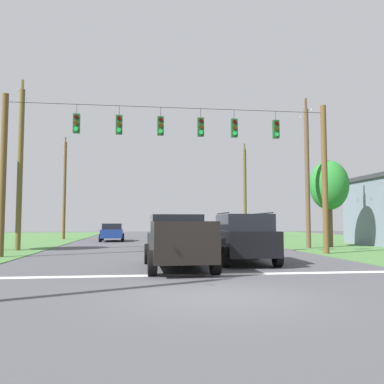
{
  "coord_description": "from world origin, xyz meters",
  "views": [
    {
      "loc": [
        -1.7,
        -9.18,
        1.69
      ],
      "look_at": [
        0.93,
        11.99,
        3.26
      ],
      "focal_mm": 37.75,
      "sensor_mm": 36.0,
      "label": 1
    }
  ],
  "objects": [
    {
      "name": "stop_bar_stripe",
      "position": [
        0.0,
        3.66,
        0.0
      ],
      "size": [
        13.81,
        0.45,
        0.01
      ],
      "primitive_type": "cube",
      "color": "white",
      "rests_on": "ground"
    },
    {
      "name": "lane_dash_3",
      "position": [
        0.0,
        30.12,
        0.0
      ],
      "size": [
        2.5,
        0.15,
        0.01
      ],
      "primitive_type": "cube",
      "rotation": [
        0.0,
        0.0,
        1.57
      ],
      "color": "white",
      "rests_on": "ground"
    },
    {
      "name": "distant_car_oncoming",
      "position": [
        0.02,
        16.26,
        0.79
      ],
      "size": [
        2.24,
        4.41,
        1.52
      ],
      "color": "black",
      "rests_on": "ground"
    },
    {
      "name": "tree_roadside_far_right",
      "position": [
        10.59,
        16.05,
        4.05
      ],
      "size": [
        2.53,
        2.53,
        5.73
      ],
      "color": "brown",
      "rests_on": "ground"
    },
    {
      "name": "utility_pole_far_left",
      "position": [
        -9.04,
        30.32,
        4.91
      ],
      "size": [
        0.29,
        1.76,
        9.8
      ],
      "color": "brown",
      "rests_on": "ground"
    },
    {
      "name": "utility_pole_mid_right",
      "position": [
        8.66,
        15.03,
        4.61
      ],
      "size": [
        0.29,
        1.82,
        9.57
      ],
      "color": "brown",
      "rests_on": "ground"
    },
    {
      "name": "distant_car_far_parked",
      "position": [
        -4.23,
        26.34,
        0.79
      ],
      "size": [
        2.12,
        4.35,
        1.52
      ],
      "color": "navy",
      "rests_on": "ground"
    },
    {
      "name": "lane_dash_2",
      "position": [
        0.0,
        24.94,
        0.0
      ],
      "size": [
        2.5,
        0.15,
        0.01
      ],
      "primitive_type": "cube",
      "rotation": [
        0.0,
        0.0,
        1.57
      ],
      "color": "white",
      "rests_on": "ground"
    },
    {
      "name": "lane_dash_1",
      "position": [
        0.0,
        17.39,
        0.0
      ],
      "size": [
        2.5,
        0.15,
        0.01
      ],
      "primitive_type": "cube",
      "rotation": [
        0.0,
        0.0,
        1.57
      ],
      "color": "white",
      "rests_on": "ground"
    },
    {
      "name": "utility_pole_mid_left",
      "position": [
        -8.82,
        15.37,
        4.91
      ],
      "size": [
        0.31,
        1.66,
        10.13
      ],
      "color": "brown",
      "rests_on": "ground"
    },
    {
      "name": "lane_dash_0",
      "position": [
        0.0,
        9.66,
        0.0
      ],
      "size": [
        2.5,
        0.15,
        0.01
      ],
      "primitive_type": "cube",
      "rotation": [
        0.0,
        0.0,
        1.57
      ],
      "color": "white",
      "rests_on": "ground"
    },
    {
      "name": "utility_pole_far_right",
      "position": [
        9.02,
        31.93,
        4.79
      ],
      "size": [
        0.34,
        1.62,
        9.92
      ],
      "color": "brown",
      "rests_on": "ground"
    },
    {
      "name": "distant_car_crossing_white",
      "position": [
        5.15,
        27.95,
        0.79
      ],
      "size": [
        2.31,
        4.44,
        1.52
      ],
      "color": "silver",
      "rests_on": "ground"
    },
    {
      "name": "pickup_truck",
      "position": [
        -0.4,
        5.49,
        0.97
      ],
      "size": [
        2.37,
        5.44,
        1.95
      ],
      "color": "black",
      "rests_on": "ground"
    },
    {
      "name": "overhead_signal_span",
      "position": [
        -0.13,
        10.93,
        4.59
      ],
      "size": [
        16.47,
        0.31,
        7.88
      ],
      "color": "brown",
      "rests_on": "ground"
    },
    {
      "name": "ground_plane",
      "position": [
        0.0,
        0.0,
        0.0
      ],
      "size": [
        120.0,
        120.0,
        0.0
      ],
      "primitive_type": "plane",
      "color": "#47474C"
    },
    {
      "name": "suv_black",
      "position": [
        2.43,
        7.12,
        1.06
      ],
      "size": [
        2.36,
        4.87,
        2.05
      ],
      "color": "black",
      "rests_on": "ground"
    }
  ]
}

